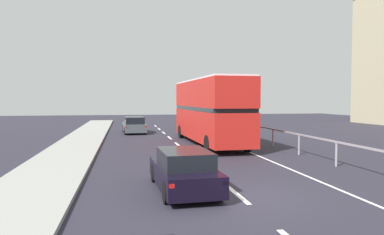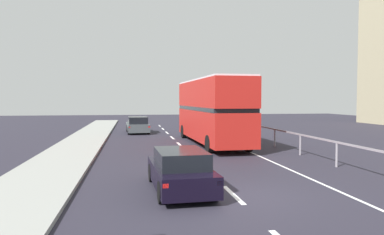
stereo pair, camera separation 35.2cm
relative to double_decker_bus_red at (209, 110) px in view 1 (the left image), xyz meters
The scene contains 7 objects.
ground_plane 13.13m from the double_decker_bus_red, 99.45° to the right, with size 75.29×120.00×0.10m, color #26232F.
near_sidewalk_kerb 15.50m from the double_decker_bus_red, 123.77° to the right, with size 2.94×80.00×0.14m, color gray.
lane_paint_markings 4.55m from the double_decker_bus_red, 91.47° to the right, with size 3.62×46.00×0.01m.
bridge_side_railing 5.40m from the double_decker_bus_red, 45.90° to the right, with size 0.10×42.00×1.13m.
double_decker_bus_red is the anchor object (origin of this frame).
hatchback_car_near 12.61m from the double_decker_bus_red, 107.14° to the right, with size 1.90×4.32×1.34m.
sedan_car_ahead 10.26m from the double_decker_bus_red, 117.62° to the left, with size 2.04×4.62×1.44m.
Camera 1 is at (-3.46, -10.83, 2.97)m, focal length 34.19 mm.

